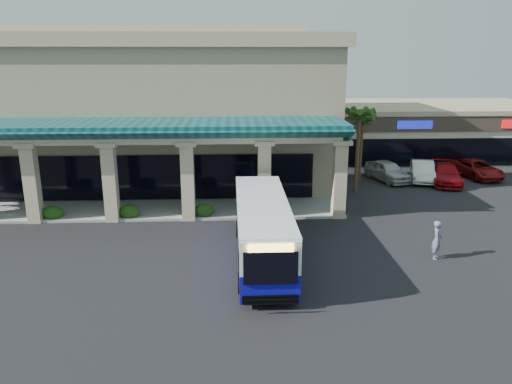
{
  "coord_description": "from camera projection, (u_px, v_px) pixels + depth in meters",
  "views": [
    {
      "loc": [
        -0.36,
        -23.32,
        9.67
      ],
      "look_at": [
        0.92,
        3.26,
        2.2
      ],
      "focal_mm": 35.0,
      "sensor_mm": 36.0,
      "label": 1
    }
  ],
  "objects": [
    {
      "name": "car_white",
      "position": [
        422.0,
        171.0,
        38.76
      ],
      "size": [
        2.86,
        4.93,
        1.54
      ],
      "primitive_type": "imported",
      "rotation": [
        0.0,
        0.0,
        -0.28
      ],
      "color": "white",
      "rests_on": "ground"
    },
    {
      "name": "pedestrian",
      "position": [
        437.0,
        240.0,
        24.03
      ],
      "size": [
        0.73,
        0.83,
        1.91
      ],
      "primitive_type": "imported",
      "rotation": [
        0.0,
        0.0,
        1.08
      ],
      "color": "slate",
      "rests_on": "ground"
    },
    {
      "name": "car_silver",
      "position": [
        387.0,
        171.0,
        38.77
      ],
      "size": [
        3.03,
        4.92,
        1.56
      ],
      "primitive_type": "imported",
      "rotation": [
        0.0,
        0.0,
        0.28
      ],
      "color": "#B3B3B5",
      "rests_on": "ground"
    },
    {
      "name": "broadleaf_tree",
      "position": [
        323.0,
        140.0,
        43.03
      ],
      "size": [
        2.6,
        2.6,
        4.81
      ],
      "primitive_type": null,
      "color": "#1A3C0D",
      "rests_on": "ground"
    },
    {
      "name": "car_red",
      "position": [
        446.0,
        174.0,
        37.93
      ],
      "size": [
        3.38,
        5.44,
        1.47
      ],
      "primitive_type": "imported",
      "rotation": [
        0.0,
        0.0,
        -0.28
      ],
      "color": "maroon",
      "rests_on": "ground"
    },
    {
      "name": "arcade",
      "position": [
        108.0,
        168.0,
        30.46
      ],
      "size": [
        30.0,
        6.2,
        5.7
      ],
      "primitive_type": null,
      "color": "#0B3F44",
      "rests_on": "ground"
    },
    {
      "name": "strip_mall",
      "position": [
        421.0,
        130.0,
        48.32
      ],
      "size": [
        22.5,
        12.5,
        4.9
      ],
      "primitive_type": null,
      "color": "beige",
      "rests_on": "ground"
    },
    {
      "name": "car_gray",
      "position": [
        477.0,
        169.0,
        39.84
      ],
      "size": [
        3.0,
        5.31,
        1.4
      ],
      "primitive_type": "imported",
      "rotation": [
        0.0,
        0.0,
        0.14
      ],
      "color": "maroon",
      "rests_on": "ground"
    },
    {
      "name": "palm_0",
      "position": [
        358.0,
        146.0,
        35.14
      ],
      "size": [
        2.4,
        2.4,
        6.6
      ],
      "primitive_type": null,
      "color": "#1E4011",
      "rests_on": "ground"
    },
    {
      "name": "palm_1",
      "position": [
        361.0,
        144.0,
        38.18
      ],
      "size": [
        2.4,
        2.4,
        5.8
      ],
      "primitive_type": null,
      "color": "#1E4011",
      "rests_on": "ground"
    },
    {
      "name": "ground",
      "position": [
        241.0,
        252.0,
        25.06
      ],
      "size": [
        110.0,
        110.0,
        0.0
      ],
      "primitive_type": "plane",
      "color": "black"
    },
    {
      "name": "transit_bus",
      "position": [
        262.0,
        231.0,
        23.75
      ],
      "size": [
        2.46,
        10.51,
        2.94
      ],
      "primitive_type": null,
      "rotation": [
        0.0,
        0.0,
        0.0
      ],
      "color": "#0E0CA5",
      "rests_on": "ground"
    },
    {
      "name": "main_building",
      "position": [
        133.0,
        106.0,
        38.54
      ],
      "size": [
        30.8,
        14.8,
        11.35
      ],
      "primitive_type": null,
      "color": "tan",
      "rests_on": "ground"
    }
  ]
}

